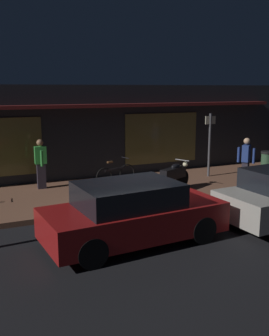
# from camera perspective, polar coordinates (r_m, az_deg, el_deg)

# --- Properties ---
(ground_plane) EXTENTS (60.00, 60.00, 0.00)m
(ground_plane) POSITION_cam_1_polar(r_m,az_deg,el_deg) (10.46, 1.30, -7.88)
(ground_plane) COLOR black
(sidewalk_slab) EXTENTS (18.00, 4.00, 0.15)m
(sidewalk_slab) POSITION_cam_1_polar(r_m,az_deg,el_deg) (13.09, -4.40, -3.58)
(sidewalk_slab) COLOR brown
(sidewalk_slab) RESTS_ON ground_plane
(storefront_building) EXTENTS (18.00, 3.30, 3.60)m
(storefront_building) POSITION_cam_1_polar(r_m,az_deg,el_deg) (15.95, -8.68, 5.37)
(storefront_building) COLOR black
(storefront_building) RESTS_ON ground_plane
(motorcycle) EXTENTS (1.59, 0.89, 0.97)m
(motorcycle) POSITION_cam_1_polar(r_m,az_deg,el_deg) (13.00, 5.71, -1.11)
(motorcycle) COLOR black
(motorcycle) RESTS_ON sidewalk_slab
(bicycle_parked) EXTENTS (1.62, 0.54, 0.91)m
(bicycle_parked) POSITION_cam_1_polar(r_m,az_deg,el_deg) (13.80, -2.73, -0.91)
(bicycle_parked) COLOR black
(bicycle_parked) RESTS_ON sidewalk_slab
(person_photographer) EXTENTS (0.39, 0.61, 1.67)m
(person_photographer) POSITION_cam_1_polar(r_m,az_deg,el_deg) (13.47, -13.45, 0.73)
(person_photographer) COLOR #28232D
(person_photographer) RESTS_ON sidewalk_slab
(person_bystander) EXTENTS (0.44, 0.54, 1.67)m
(person_bystander) POSITION_cam_1_polar(r_m,az_deg,el_deg) (14.02, 15.87, 1.02)
(person_bystander) COLOR #28232D
(person_bystander) RESTS_ON sidewalk_slab
(sign_post) EXTENTS (0.44, 0.09, 2.40)m
(sign_post) POSITION_cam_1_polar(r_m,az_deg,el_deg) (15.15, 10.86, 3.86)
(sign_post) COLOR #47474C
(sign_post) RESTS_ON sidewalk_slab
(trash_bin) EXTENTS (0.48, 0.48, 0.93)m
(trash_bin) POSITION_cam_1_polar(r_m,az_deg,el_deg) (16.10, 18.64, 0.70)
(trash_bin) COLOR #2D4C33
(trash_bin) RESTS_ON sidewalk_slab
(parked_car_near) EXTENTS (4.21, 2.03, 1.42)m
(parked_car_near) POSITION_cam_1_polar(r_m,az_deg,el_deg) (8.92, -0.34, -6.58)
(parked_car_near) COLOR black
(parked_car_near) RESTS_ON ground_plane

